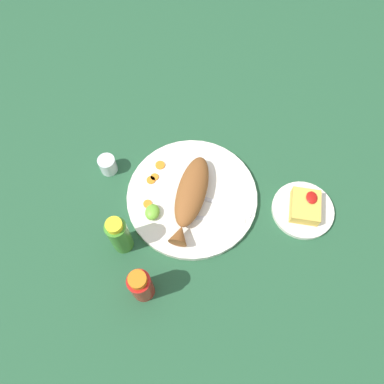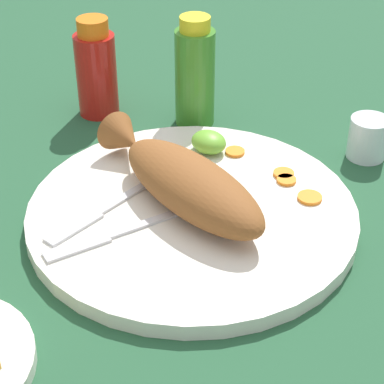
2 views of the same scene
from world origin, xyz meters
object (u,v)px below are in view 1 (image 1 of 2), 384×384
main_plate (192,196)px  fried_fish (191,195)px  fork_near (224,205)px  hot_sauce_bottle_red (141,285)px  salt_cup (108,165)px  side_plate_fries (303,210)px  fork_far (216,219)px  hot_sauce_bottle_green (119,235)px

main_plate → fried_fish: bearing=175.2°
fork_near → hot_sauce_bottle_red: hot_sauce_bottle_red is taller
main_plate → salt_cup: (0.05, 0.26, 0.01)m
fried_fish → hot_sauce_bottle_red: hot_sauce_bottle_red is taller
salt_cup → side_plate_fries: size_ratio=0.31×
fork_near → fork_far: (-0.04, 0.02, 0.00)m
fork_far → salt_cup: salt_cup is taller
side_plate_fries → hot_sauce_bottle_red: bearing=126.5°
fork_far → hot_sauce_bottle_red: bearing=-131.1°
fork_near → salt_cup: 0.36m
main_plate → hot_sauce_bottle_red: (-0.28, 0.08, 0.06)m
main_plate → salt_cup: bearing=78.6°
hot_sauce_bottle_red → salt_cup: hot_sauce_bottle_red is taller
hot_sauce_bottle_green → salt_cup: bearing=24.2°
fork_near → hot_sauce_bottle_red: (-0.26, 0.17, 0.05)m
fried_fish → fork_far: bearing=-116.2°
hot_sauce_bottle_green → salt_cup: hot_sauce_bottle_green is taller
main_plate → hot_sauce_bottle_green: 0.24m
hot_sauce_bottle_green → side_plate_fries: hot_sauce_bottle_green is taller
fried_fish → salt_cup: 0.26m
fork_near → hot_sauce_bottle_red: bearing=-110.7°
fork_near → hot_sauce_bottle_green: hot_sauce_bottle_green is taller
fried_fish → fork_near: (-0.00, -0.09, -0.03)m
fork_far → side_plate_fries: fork_far is taller
hot_sauce_bottle_red → salt_cup: bearing=28.4°
fried_fish → hot_sauce_bottle_red: bearing=168.6°
main_plate → hot_sauce_bottle_red: 0.29m
fried_fish → hot_sauce_bottle_green: bearing=138.6°
main_plate → salt_cup: 0.26m
fried_fish → hot_sauce_bottle_green: size_ratio=1.77×
hot_sauce_bottle_red → side_plate_fries: bearing=-53.5°
hot_sauce_bottle_red → hot_sauce_bottle_green: size_ratio=0.92×
fork_far → fried_fish: bearing=143.1°
salt_cup → fork_near: bearing=-101.1°
hot_sauce_bottle_red → fork_near: bearing=-33.2°
main_plate → fried_fish: fried_fish is taller
fork_near → side_plate_fries: 0.22m
main_plate → hot_sauce_bottle_green: hot_sauce_bottle_green is taller
main_plate → side_plate_fries: 0.31m
fried_fish → hot_sauce_bottle_red: size_ratio=1.93×
fried_fish → side_plate_fries: bearing=-80.6°
side_plate_fries → hot_sauce_bottle_green: bearing=110.5°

